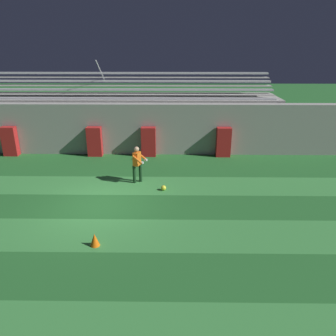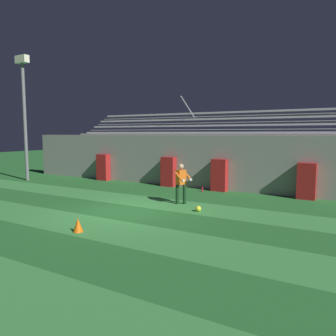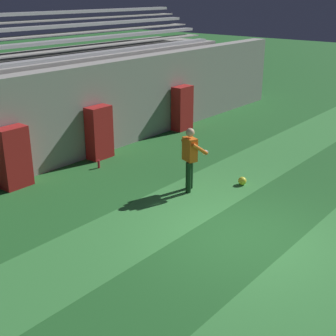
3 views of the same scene
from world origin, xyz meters
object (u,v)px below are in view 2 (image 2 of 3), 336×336
padding_pillar_gate_left (169,172)px  soccer_ball (198,209)px  traffic_cone (78,225)px  goalkeeper (181,181)px  padding_pillar_far_left (103,167)px  water_bottle (202,189)px  floodlight_pole (24,102)px  padding_pillar_gate_right (219,175)px  padding_pillar_far_right (307,181)px

padding_pillar_gate_left → soccer_ball: size_ratio=7.36×
padding_pillar_gate_left → traffic_cone: 8.84m
padding_pillar_gate_left → goalkeeper: size_ratio=0.97×
padding_pillar_far_left → water_bottle: bearing=-5.1°
floodlight_pole → traffic_cone: (10.66, -6.23, -4.61)m
padding_pillar_gate_left → floodlight_pole: floodlight_pole is taller
padding_pillar_gate_right → water_bottle: (-0.64, -0.63, -0.69)m
soccer_ball → water_bottle: 4.20m
padding_pillar_far_left → floodlight_pole: size_ratio=0.21×
padding_pillar_far_left → floodlight_pole: 6.21m
soccer_ball → floodlight_pole: bearing=170.5°
padding_pillar_far_left → soccer_ball: bearing=-27.8°
floodlight_pole → padding_pillar_far_left: bearing=30.2°
padding_pillar_gate_right → water_bottle: padding_pillar_gate_right is taller
padding_pillar_far_right → soccer_ball: padding_pillar_far_right is taller
padding_pillar_gate_right → floodlight_pole: floodlight_pole is taller
soccer_ball → padding_pillar_far_right: bearing=55.0°
padding_pillar_gate_right → traffic_cone: 8.70m
soccer_ball → water_bottle: bearing=112.1°
padding_pillar_far_right → soccer_ball: 5.56m
padding_pillar_far_right → goalkeeper: size_ratio=0.97×
floodlight_pole → traffic_cone: bearing=-30.3°
floodlight_pole → goalkeeper: (11.51, -1.27, -3.86)m
padding_pillar_gate_right → goalkeeper: size_ratio=0.97×
goalkeeper → padding_pillar_gate_left: bearing=126.6°
traffic_cone → water_bottle: traffic_cone is taller
padding_pillar_gate_left → floodlight_pole: (-8.78, -2.39, 4.01)m
padding_pillar_gate_right → water_bottle: 1.13m
padding_pillar_gate_right → padding_pillar_far_left: size_ratio=1.00×
padding_pillar_gate_right → goalkeeper: bearing=-93.8°
padding_pillar_far_right → goalkeeper: (-4.34, -3.66, 0.14)m
water_bottle → traffic_cone: bearing=-93.2°
floodlight_pole → goalkeeper: floodlight_pole is taller
soccer_ball → padding_pillar_gate_right: bearing=101.7°
padding_pillar_far_left → soccer_ball: size_ratio=7.36×
padding_pillar_far_left → water_bottle: size_ratio=6.75×
padding_pillar_gate_left → padding_pillar_far_left: same height
water_bottle → padding_pillar_far_left: bearing=174.9°
padding_pillar_gate_left → soccer_ball: 6.01m
padding_pillar_far_left → traffic_cone: (6.56, -8.62, -0.60)m
padding_pillar_gate_right → floodlight_pole: 12.64m
padding_pillar_far_right → padding_pillar_far_left: bearing=180.0°
padding_pillar_gate_right → padding_pillar_far_right: bearing=0.0°
goalkeeper → traffic_cone: 5.08m
padding_pillar_gate_left → soccer_ball: (3.90, -4.52, -0.70)m
padding_pillar_gate_left → water_bottle: padding_pillar_gate_left is taller
soccer_ball → goalkeeper: bearing=143.8°
goalkeeper → soccer_ball: size_ratio=7.59×
padding_pillar_far_right → water_bottle: size_ratio=6.75×
padding_pillar_gate_right → padding_pillar_far_right: size_ratio=1.00×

